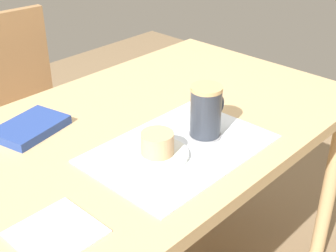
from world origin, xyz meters
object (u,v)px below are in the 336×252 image
Objects in this scene: pastry at (157,143)px; coffee_mug at (206,111)px; small_book at (31,127)px; dining_table at (148,147)px; wooden_chair at (22,121)px; pastry_plate at (158,155)px.

pastry is 0.16m from coffee_mug.
small_book is (-0.29, 0.35, -0.06)m from coffee_mug.
small_book reaches higher than dining_table.
wooden_chair is at bearing 52.48° from small_book.
coffee_mug is at bearing -75.42° from dining_table.
wooden_chair reaches higher than small_book.
wooden_chair reaches higher than pastry_plate.
coffee_mug reaches higher than dining_table.
dining_table is 6.79× the size of small_book.
small_book is at bearing 70.82° from wooden_chair.
wooden_chair is 0.91m from coffee_mug.
pastry reaches higher than small_book.
pastry is (-0.10, -0.83, 0.29)m from wooden_chair.
dining_table is at bearing 104.58° from coffee_mug.
pastry_plate is (-0.11, -0.15, 0.09)m from dining_table.
wooden_chair reaches higher than dining_table.
small_book reaches higher than pastry_plate.
pastry_plate is at bearing 89.30° from wooden_chair.
coffee_mug is at bearing -6.65° from pastry.
wooden_chair is 5.83× the size of pastry_plate.
pastry is (-0.11, -0.15, 0.12)m from dining_table.
pastry_plate is 0.03m from pastry.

